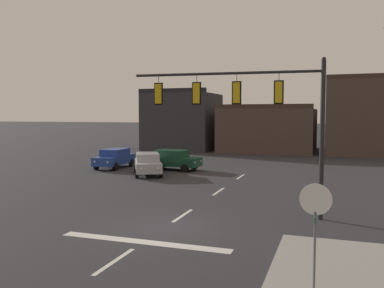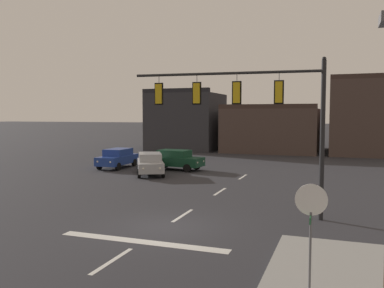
# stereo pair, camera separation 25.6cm
# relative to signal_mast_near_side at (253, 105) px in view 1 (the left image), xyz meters

# --- Properties ---
(ground_plane) EXTENTS (400.00, 400.00, 0.00)m
(ground_plane) POSITION_rel_signal_mast_near_side_xyz_m (-2.86, -3.08, -4.87)
(ground_plane) COLOR #2B2B30
(stop_bar_paint) EXTENTS (6.40, 0.50, 0.01)m
(stop_bar_paint) POSITION_rel_signal_mast_near_side_xyz_m (-2.86, -5.08, -4.87)
(stop_bar_paint) COLOR silver
(stop_bar_paint) RESTS_ON ground
(lane_centreline) EXTENTS (0.16, 26.40, 0.01)m
(lane_centreline) POSITION_rel_signal_mast_near_side_xyz_m (-2.86, -1.08, -4.87)
(lane_centreline) COLOR silver
(lane_centreline) RESTS_ON ground
(signal_mast_near_side) EXTENTS (8.44, 0.76, 6.86)m
(signal_mast_near_side) POSITION_rel_signal_mast_near_side_xyz_m (0.00, 0.00, 0.00)
(signal_mast_near_side) COLOR black
(signal_mast_near_side) RESTS_ON ground
(stop_sign) EXTENTS (0.76, 0.64, 2.83)m
(stop_sign) POSITION_rel_signal_mast_near_side_xyz_m (3.00, -7.77, -2.73)
(stop_sign) COLOR #56565B
(stop_sign) RESTS_ON ground
(car_lot_nearside) EXTENTS (4.59, 2.29, 1.61)m
(car_lot_nearside) POSITION_rel_signal_mast_near_side_xyz_m (-8.86, 12.83, -4.02)
(car_lot_nearside) COLOR #143D28
(car_lot_nearside) RESTS_ON ground
(car_lot_middle) EXTENTS (2.02, 4.50, 1.61)m
(car_lot_middle) POSITION_rel_signal_mast_near_side_xyz_m (-13.91, 12.30, -4.02)
(car_lot_middle) COLOR navy
(car_lot_middle) RESTS_ON ground
(car_lot_farside) EXTENTS (3.67, 4.73, 1.61)m
(car_lot_farside) POSITION_rel_signal_mast_near_side_xyz_m (-9.60, 9.63, -4.02)
(car_lot_farside) COLOR #9EA0A5
(car_lot_farside) RESTS_ON ground
(building_row) EXTENTS (30.26, 12.07, 8.66)m
(building_row) POSITION_rel_signal_mast_near_side_xyz_m (-2.25, 33.16, -1.42)
(building_row) COLOR #2D2D33
(building_row) RESTS_ON ground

